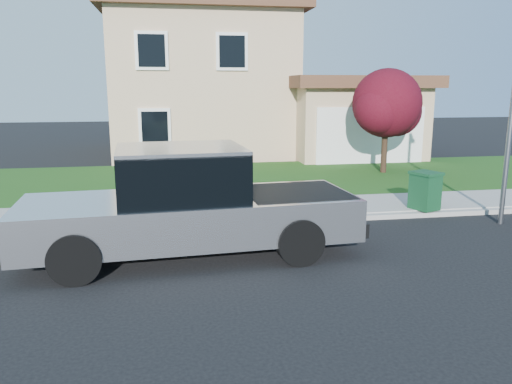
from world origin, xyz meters
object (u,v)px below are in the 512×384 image
Objects in this scene: trash_bin at (425,190)px; woman at (221,196)px; pickup_truck at (189,206)px; ornamental_tree at (387,107)px.

woman is at bearing 165.64° from trash_bin.
pickup_truck is 3.72× the size of woman.
trash_bin is (6.03, 2.13, -0.35)m from pickup_truck.
ornamental_tree reaches higher than pickup_truck.
ornamental_tree is at bearing -143.12° from woman.
trash_bin is (5.29, 0.72, -0.20)m from woman.
pickup_truck reaches higher than trash_bin.
ornamental_tree reaches higher than trash_bin.
trash_bin is at bearing -104.14° from ornamental_tree.
woman is at bearing -136.35° from ornamental_tree.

